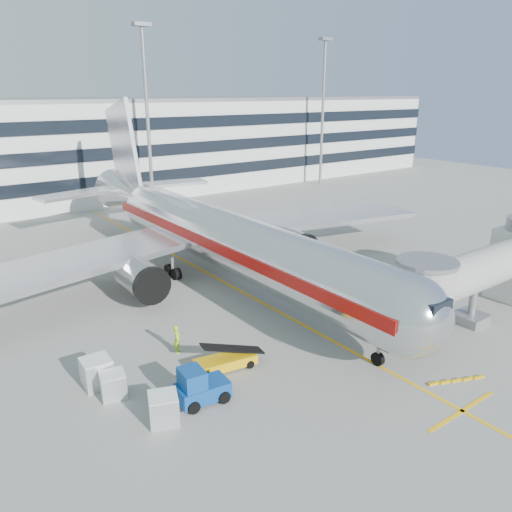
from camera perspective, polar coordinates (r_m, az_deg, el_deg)
ground at (r=38.52m, az=4.57°, el=-7.41°), size 180.00×180.00×0.00m
lead_in_line at (r=45.88m, az=-3.60°, el=-3.03°), size 0.25×70.00×0.01m
stop_bar at (r=30.82m, az=22.50°, el=-16.04°), size 6.00×0.25×0.01m
main_jet at (r=45.91m, az=-4.87°, el=2.53°), size 50.95×48.70×16.06m
jet_bridge at (r=41.51m, az=25.09°, el=-1.45°), size 17.80×4.50×7.00m
terminal at (r=87.53m, az=-21.37°, el=11.29°), size 150.00×24.25×15.60m
light_mast_centre at (r=74.78m, az=-12.39°, el=16.55°), size 2.40×1.20×25.45m
light_mast_east at (r=94.08m, az=7.68°, el=17.09°), size 2.40×1.20×25.45m
belt_loader at (r=32.12m, az=-3.54°, el=-11.86°), size 4.21×2.03×1.97m
baggage_tug at (r=29.02m, az=-6.48°, el=-14.67°), size 3.04×2.10×2.17m
cargo_container_left at (r=31.73m, az=-17.74°, el=-12.55°), size 1.70×1.70×1.73m
cargo_container_right at (r=30.53m, az=-16.04°, el=-13.98°), size 1.63×1.63×1.47m
cargo_container_front at (r=27.89m, az=-10.52°, el=-16.75°), size 1.95×1.95×1.61m
ramp_worker at (r=34.10m, az=-9.00°, el=-9.36°), size 0.78×0.85×1.95m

